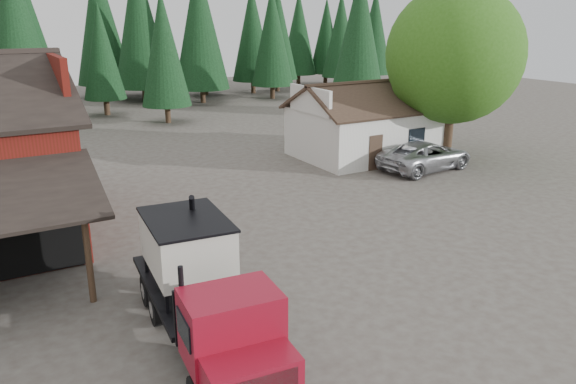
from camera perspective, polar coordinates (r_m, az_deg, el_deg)
ground at (r=18.43m, az=-0.27°, el=-9.60°), size 120.00×120.00×0.00m
farmhouse at (r=35.11m, az=7.80°, el=6.32°), size 8.60×6.42×4.65m
deciduous_tree at (r=34.97m, az=16.56°, el=12.75°), size 8.00×8.00×10.20m
conifer_backdrop at (r=57.46m, az=-21.60°, el=7.93°), size 76.00×16.00×16.00m
near_pine_b at (r=46.52m, az=-12.52°, el=14.05°), size 3.96×3.96×10.40m
near_pine_c at (r=50.28m, az=7.23°, el=15.70°), size 4.84×4.84×12.40m
near_pine_d at (r=48.45m, az=-25.87°, el=14.68°), size 5.28×5.28×13.40m
feed_truck at (r=14.87m, az=-8.67°, el=-9.51°), size 2.83×8.20×3.63m
silver_car at (r=32.69m, az=13.80°, el=3.60°), size 6.07×3.26×1.62m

